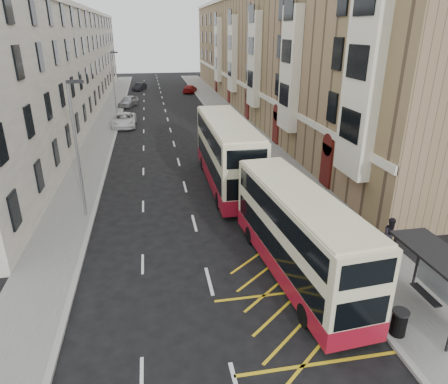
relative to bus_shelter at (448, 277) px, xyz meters
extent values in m
plane|color=black|center=(-8.34, 0.39, -2.14)|extent=(200.00, 200.00, 0.00)
cube|color=#63625E|center=(-0.34, 30.39, -2.06)|extent=(4.00, 120.00, 0.15)
cube|color=#63625E|center=(-15.84, 30.39, -2.06)|extent=(3.00, 120.00, 0.15)
cube|color=gray|center=(-2.34, 30.39, -2.06)|extent=(0.25, 120.00, 0.15)
cube|color=gray|center=(-14.34, 30.39, -2.06)|extent=(0.25, 120.00, 0.15)
cube|color=#937455|center=(6.66, 45.89, 5.36)|extent=(10.00, 79.00, 15.00)
cube|color=white|center=(1.63, 45.89, 1.86)|extent=(0.18, 79.00, 0.50)
cube|color=white|center=(1.31, 10.39, 5.36)|extent=(0.80, 3.20, 10.00)
cube|color=white|center=(1.31, 22.39, 5.36)|extent=(0.80, 3.20, 10.00)
cube|color=white|center=(1.31, 34.39, 5.36)|extent=(0.80, 3.20, 10.00)
cube|color=white|center=(1.31, 46.39, 5.36)|extent=(0.80, 3.20, 10.00)
cube|color=white|center=(1.31, 58.39, 5.36)|extent=(0.80, 3.20, 10.00)
cube|color=#51120E|center=(1.61, 14.39, -0.44)|extent=(0.20, 1.60, 3.00)
cube|color=#51120E|center=(1.61, 26.39, -0.44)|extent=(0.20, 1.60, 3.00)
cube|color=#51120E|center=(1.61, 38.39, -0.44)|extent=(0.20, 1.60, 3.00)
cube|color=#51120E|center=(1.61, 50.39, -0.44)|extent=(0.20, 1.60, 3.00)
cube|color=#51120E|center=(1.61, 62.39, -0.44)|extent=(0.20, 1.60, 3.00)
cube|color=#EEE5D0|center=(-21.84, 45.89, 4.36)|extent=(9.00, 79.00, 13.00)
cube|color=white|center=(-17.31, 45.89, 10.86)|extent=(0.30, 79.00, 0.50)
cube|color=black|center=(-0.78, 2.29, -0.69)|extent=(0.08, 0.08, 2.60)
cube|color=black|center=(0.50, 2.29, -0.69)|extent=(0.08, 0.08, 2.60)
cube|color=black|center=(-0.14, 0.39, 0.66)|extent=(1.65, 4.25, 0.10)
cube|color=black|center=(0.11, 0.99, -1.54)|extent=(0.35, 1.60, 0.06)
cylinder|color=red|center=(-2.09, 2.89, -1.49)|extent=(0.06, 0.06, 1.00)
cylinder|color=red|center=(-2.09, 6.14, -1.49)|extent=(0.06, 0.06, 1.00)
cylinder|color=red|center=(-2.09, 9.39, -1.49)|extent=(0.06, 0.06, 1.00)
cube|color=red|center=(-2.09, 6.14, -1.01)|extent=(0.05, 6.50, 0.06)
cube|color=red|center=(-2.09, 6.14, -1.44)|extent=(0.05, 6.50, 0.06)
cylinder|color=gray|center=(-14.74, 12.39, 2.01)|extent=(0.16, 0.16, 8.00)
cube|color=black|center=(-14.34, 12.39, 5.91)|extent=(0.90, 0.18, 0.18)
cylinder|color=gray|center=(-14.74, 42.39, 2.01)|extent=(0.16, 0.16, 8.00)
cube|color=black|center=(-14.34, 42.39, 5.91)|extent=(0.90, 0.18, 0.18)
cube|color=beige|center=(-4.33, 4.23, 0.06)|extent=(3.16, 10.55, 3.73)
cube|color=maroon|center=(-4.33, 4.23, -1.38)|extent=(3.19, 10.58, 0.85)
cube|color=black|center=(-4.33, 4.23, -0.39)|extent=(3.13, 9.72, 1.04)
cube|color=black|center=(-4.33, 4.23, 1.22)|extent=(3.13, 9.72, 0.94)
cube|color=beige|center=(-4.33, 4.23, 1.96)|extent=(3.03, 10.12, 0.11)
cube|color=black|center=(-4.73, 9.39, -0.34)|extent=(2.01, 0.23, 1.23)
cube|color=black|center=(-4.73, 9.39, 1.60)|extent=(1.65, 0.20, 0.43)
cube|color=black|center=(-3.93, -0.94, -0.34)|extent=(2.01, 0.23, 1.13)
cylinder|color=black|center=(-5.65, 7.46, -1.66)|extent=(0.34, 0.96, 0.94)
cylinder|color=black|center=(-3.53, 7.63, -1.66)|extent=(0.34, 0.96, 0.94)
cylinder|color=black|center=(-5.14, 0.83, -1.66)|extent=(0.34, 0.96, 0.94)
cylinder|color=black|center=(-3.01, 0.99, -1.66)|extent=(0.34, 0.96, 0.94)
cube|color=beige|center=(-5.28, 16.08, 0.42)|extent=(2.79, 12.12, 4.35)
cube|color=maroon|center=(-5.28, 16.08, -1.26)|extent=(2.83, 12.15, 0.99)
cube|color=black|center=(-5.28, 16.08, -0.10)|extent=(2.83, 11.15, 1.21)
cube|color=black|center=(-5.28, 16.08, 1.77)|extent=(2.83, 11.15, 1.10)
cube|color=beige|center=(-5.28, 16.08, 2.64)|extent=(2.68, 11.63, 0.13)
cube|color=black|center=(-5.26, 22.11, -0.05)|extent=(2.34, 0.10, 1.43)
cube|color=black|center=(-5.26, 22.11, 2.21)|extent=(1.93, 0.09, 0.50)
cube|color=black|center=(-5.30, 10.05, -0.05)|extent=(2.34, 0.10, 1.32)
cylinder|color=black|center=(-6.51, 19.96, -1.59)|extent=(0.31, 1.10, 1.10)
cylinder|color=black|center=(-4.02, 19.95, -1.59)|extent=(0.31, 1.10, 1.10)
cylinder|color=black|center=(-6.53, 12.21, -1.59)|extent=(0.31, 1.10, 1.10)
cylinder|color=black|center=(-4.05, 12.20, -1.59)|extent=(0.31, 1.10, 1.10)
cylinder|color=black|center=(-1.99, -0.41, -1.50)|extent=(0.56, 0.56, 0.97)
cylinder|color=black|center=(-1.99, -0.41, -1.00)|extent=(0.62, 0.62, 0.09)
imported|color=black|center=(0.96, 5.04, -1.05)|extent=(0.98, 0.80, 1.88)
imported|color=black|center=(-1.75, 5.39, -1.04)|extent=(1.20, 0.78, 1.90)
imported|color=silver|center=(-13.54, 37.16, -1.35)|extent=(2.71, 5.71, 1.57)
imported|color=#9B9EA2|center=(-13.54, 50.51, -1.34)|extent=(3.30, 5.02, 1.59)
imported|color=black|center=(-12.11, 67.70, -1.46)|extent=(2.78, 4.37, 1.36)
imported|color=maroon|center=(-3.14, 62.90, -1.44)|extent=(3.24, 5.16, 1.40)
camera|label=1|loc=(-10.46, -10.79, 8.51)|focal=32.00mm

